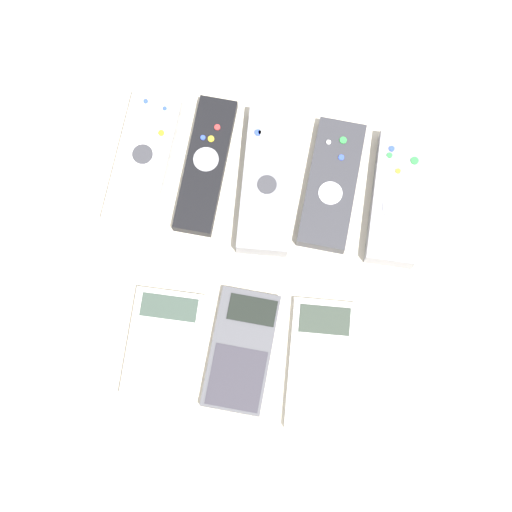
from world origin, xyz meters
TOP-DOWN VIEW (x-y plane):
  - ground_plane at (0.00, 0.00)m, footprint 3.00×3.00m
  - remote_0 at (-0.15, 0.11)m, footprint 0.07×0.16m
  - remote_1 at (-0.07, 0.11)m, footprint 0.05×0.17m
  - remote_2 at (-0.00, 0.11)m, footprint 0.07×0.18m
  - remote_3 at (0.07, 0.11)m, footprint 0.06×0.16m
  - remote_4 at (0.15, 0.11)m, footprint 0.06×0.15m
  - calculator_0 at (-0.09, -0.10)m, footprint 0.08×0.12m
  - calculator_1 at (0.00, -0.09)m, footprint 0.07×0.14m
  - calculator_2 at (0.09, -0.09)m, footprint 0.08×0.15m

SIDE VIEW (x-z plane):
  - ground_plane at x=0.00m, z-range 0.00..0.00m
  - calculator_2 at x=0.09m, z-range 0.00..0.01m
  - calculator_1 at x=0.00m, z-range 0.00..0.01m
  - calculator_0 at x=-0.09m, z-range 0.00..0.02m
  - remote_1 at x=-0.07m, z-range 0.00..0.02m
  - remote_3 at x=0.07m, z-range 0.00..0.02m
  - remote_0 at x=-0.15m, z-range 0.00..0.03m
  - remote_4 at x=0.15m, z-range 0.00..0.03m
  - remote_2 at x=0.00m, z-range 0.00..0.03m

